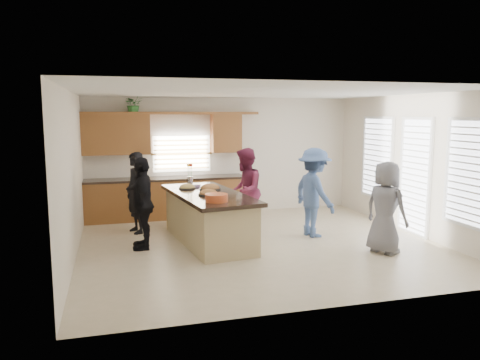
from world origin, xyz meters
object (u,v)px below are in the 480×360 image
object	(u,v)px
woman_left_mid	(245,191)
woman_right_front	(386,208)
salad_bowl	(216,197)
island	(209,219)
woman_right_back	(314,192)
woman_left_back	(136,193)
woman_left_front	(143,203)

from	to	relation	value
woman_left_mid	woman_right_front	xyz separation A→B (m)	(1.96, -2.03, -0.06)
salad_bowl	woman_left_mid	distance (m)	1.74
salad_bowl	woman_left_mid	bearing A→B (deg)	58.03
island	woman_right_back	distance (m)	2.15
island	woman_left_back	world-z (taller)	woman_left_back
woman_right_back	woman_right_front	distance (m)	1.56
island	woman_left_mid	distance (m)	1.12
woman_left_back	woman_left_mid	distance (m)	2.22
salad_bowl	woman_left_front	size ratio (longest dim) A/B	0.23
woman_left_back	woman_left_mid	size ratio (longest dim) A/B	0.96
island	woman_right_front	xyz separation A→B (m)	(2.84, -1.46, 0.35)
salad_bowl	woman_left_back	world-z (taller)	woman_left_back
salad_bowl	woman_left_back	xyz separation A→B (m)	(-1.23, 2.02, -0.20)
salad_bowl	woman_left_back	size ratio (longest dim) A/B	0.23
woman_left_back	woman_left_front	xyz separation A→B (m)	(0.07, -1.19, 0.00)
woman_right_front	woman_left_front	bearing A→B (deg)	47.13
island	salad_bowl	distance (m)	1.07
island	salad_bowl	world-z (taller)	salad_bowl
woman_left_back	woman_left_mid	bearing A→B (deg)	55.97
woman_left_mid	woman_right_front	bearing A→B (deg)	66.80
woman_left_mid	woman_right_back	xyz separation A→B (m)	(1.23, -0.66, 0.01)
woman_left_mid	woman_left_back	bearing A→B (deg)	-81.44
salad_bowl	woman_right_back	size ratio (longest dim) A/B	0.22
island	woman_right_front	size ratio (longest dim) A/B	1.75
woman_right_back	island	bearing A→B (deg)	76.52
salad_bowl	woman_right_back	world-z (taller)	woman_right_back
salad_bowl	woman_right_front	size ratio (longest dim) A/B	0.24
salad_bowl	woman_right_front	bearing A→B (deg)	-11.00
island	woman_left_back	size ratio (longest dim) A/B	1.71
salad_bowl	woman_left_front	xyz separation A→B (m)	(-1.17, 0.83, -0.19)
woman_left_back	woman_right_back	bearing A→B (deg)	50.68
island	woman_right_back	size ratio (longest dim) A/B	1.61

